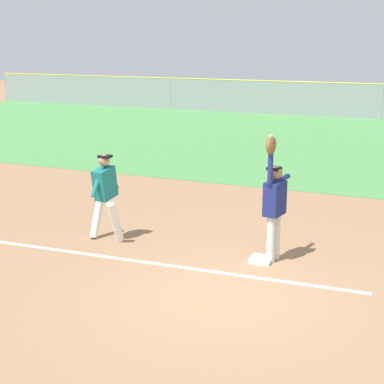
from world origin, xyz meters
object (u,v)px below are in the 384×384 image
at_px(first_base, 261,260).
at_px(baseball, 271,137).
at_px(fielder, 274,200).
at_px(runner, 105,191).
at_px(parked_car_black, 246,92).
at_px(parked_car_silver, 349,96).

bearing_deg(first_base, baseball, 79.37).
distance_m(fielder, runner, 3.32).
relative_size(first_base, parked_car_black, 0.09).
xyz_separation_m(fielder, runner, (-3.31, -0.16, -0.12)).
bearing_deg(parked_car_black, parked_car_silver, -0.21).
relative_size(first_base, runner, 0.22).
relative_size(first_base, parked_car_silver, 0.08).
distance_m(runner, parked_car_black, 25.19).
xyz_separation_m(first_base, fielder, (0.17, 0.13, 1.08)).
distance_m(fielder, parked_car_silver, 24.81).
bearing_deg(fielder, runner, 13.02).
relative_size(runner, parked_car_black, 0.39).
bearing_deg(parked_car_black, fielder, -72.98).
xyz_separation_m(baseball, parked_car_silver, (-2.35, 24.58, -1.54)).
distance_m(first_base, runner, 3.29).
xyz_separation_m(fielder, parked_car_silver, (-2.47, 24.68, -0.45)).
relative_size(baseball, parked_car_silver, 0.02).
bearing_deg(runner, parked_car_silver, 94.45).
relative_size(fielder, parked_car_black, 0.51).
bearing_deg(baseball, first_base, -100.63).
distance_m(parked_car_black, parked_car_silver, 5.91).
relative_size(first_base, baseball, 5.14).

